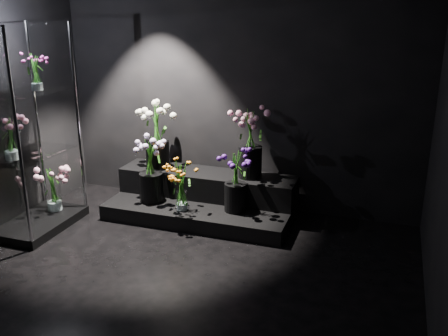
% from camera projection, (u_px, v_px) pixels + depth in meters
% --- Properties ---
extents(floor, '(4.00, 4.00, 0.00)m').
position_uv_depth(floor, '(159.00, 294.00, 3.96)').
color(floor, black).
rests_on(floor, ground).
extents(wall_back, '(4.00, 0.00, 4.00)m').
position_uv_depth(wall_back, '(236.00, 81.00, 5.32)').
color(wall_back, black).
rests_on(wall_back, floor).
extents(display_riser, '(1.96, 0.87, 0.44)m').
position_uv_depth(display_riser, '(204.00, 198.00, 5.42)').
color(display_riser, black).
rests_on(display_riser, floor).
extents(display_case, '(0.55, 0.92, 2.03)m').
position_uv_depth(display_case, '(29.00, 131.00, 4.82)').
color(display_case, black).
rests_on(display_case, floor).
extents(bouquet_orange_bells, '(0.35, 0.35, 0.51)m').
position_uv_depth(bouquet_orange_bells, '(182.00, 186.00, 5.07)').
color(bouquet_orange_bells, white).
rests_on(bouquet_orange_bells, display_riser).
extents(bouquet_lilac, '(0.38, 0.38, 0.71)m').
position_uv_depth(bouquet_lilac, '(150.00, 166.00, 5.27)').
color(bouquet_lilac, black).
rests_on(bouquet_lilac, display_riser).
extents(bouquet_purple, '(0.39, 0.39, 0.63)m').
position_uv_depth(bouquet_purple, '(236.00, 178.00, 5.03)').
color(bouquet_purple, black).
rests_on(bouquet_purple, display_riser).
extents(bouquet_cream_roses, '(0.49, 0.49, 0.73)m').
position_uv_depth(bouquet_cream_roses, '(157.00, 132.00, 5.48)').
color(bouquet_cream_roses, black).
rests_on(bouquet_cream_roses, display_riser).
extents(bouquet_pink_roses, '(0.45, 0.45, 0.73)m').
position_uv_depth(bouquet_pink_roses, '(251.00, 138.00, 5.17)').
color(bouquet_pink_roses, black).
rests_on(bouquet_pink_roses, display_riser).
extents(bouquet_case_pink, '(0.38, 0.38, 0.40)m').
position_uv_depth(bouquet_case_pink, '(11.00, 138.00, 4.66)').
color(bouquet_case_pink, white).
rests_on(bouquet_case_pink, display_case).
extents(bouquet_case_magenta, '(0.22, 0.22, 0.35)m').
position_uv_depth(bouquet_case_magenta, '(35.00, 71.00, 4.77)').
color(bouquet_case_magenta, white).
rests_on(bouquet_case_magenta, display_case).
extents(bouquet_case_base_pink, '(0.36, 0.36, 0.47)m').
position_uv_depth(bouquet_case_base_pink, '(53.00, 188.00, 5.25)').
color(bouquet_case_base_pink, white).
rests_on(bouquet_case_base_pink, display_case).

